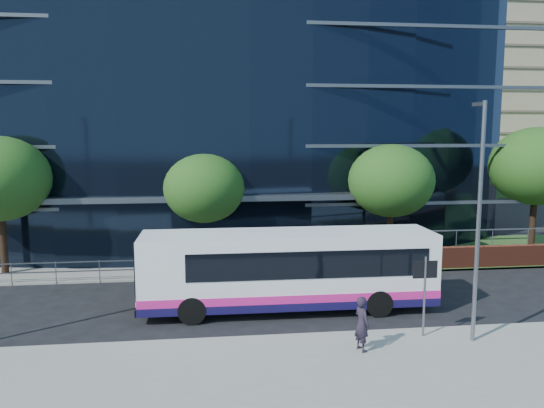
{
  "coord_description": "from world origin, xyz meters",
  "views": [
    {
      "loc": [
        -2.83,
        -18.39,
        7.16
      ],
      "look_at": [
        0.41,
        8.0,
        3.53
      ],
      "focal_mm": 35.0,
      "sensor_mm": 36.0,
      "label": 1
    }
  ],
  "objects": [
    {
      "name": "pedestrian",
      "position": [
        2.03,
        -2.53,
        1.04
      ],
      "size": [
        0.62,
        0.76,
        1.79
      ],
      "primitive_type": "imported",
      "rotation": [
        0.0,
        0.0,
        1.91
      ],
      "color": "#241D2B",
      "rests_on": "pavement_near"
    },
    {
      "name": "yellow_line_outer",
      "position": [
        0.0,
        -0.8,
        0.01
      ],
      "size": [
        80.0,
        0.08,
        0.01
      ],
      "primitive_type": "cube",
      "color": "gold",
      "rests_on": "ground"
    },
    {
      "name": "kerb",
      "position": [
        0.0,
        -1.0,
        0.08
      ],
      "size": [
        80.0,
        0.25,
        0.16
      ],
      "primitive_type": "cube",
      "color": "gray",
      "rests_on": "ground"
    },
    {
      "name": "yellow_line_inner",
      "position": [
        0.0,
        -0.65,
        0.01
      ],
      "size": [
        80.0,
        0.08,
        0.01
      ],
      "primitive_type": "cube",
      "color": "gold",
      "rests_on": "ground"
    },
    {
      "name": "street_sign",
      "position": [
        4.5,
        -1.59,
        2.15
      ],
      "size": [
        0.85,
        0.09,
        2.8
      ],
      "color": "slate",
      "rests_on": "pavement_near"
    },
    {
      "name": "far_forecourt",
      "position": [
        -6.0,
        11.0,
        0.05
      ],
      "size": [
        50.0,
        8.0,
        0.1
      ],
      "primitive_type": "cube",
      "color": "gray",
      "rests_on": "ground"
    },
    {
      "name": "tree_dist_e",
      "position": [
        24.0,
        40.0,
        4.54
      ],
      "size": [
        4.62,
        4.62,
        6.51
      ],
      "color": "black",
      "rests_on": "ground"
    },
    {
      "name": "pavement_near",
      "position": [
        0.0,
        -5.0,
        0.07
      ],
      "size": [
        80.0,
        8.0,
        0.15
      ],
      "primitive_type": "cube",
      "color": "gray",
      "rests_on": "ground"
    },
    {
      "name": "ground",
      "position": [
        0.0,
        0.0,
        0.0
      ],
      "size": [
        200.0,
        200.0,
        0.0
      ],
      "primitive_type": "plane",
      "color": "black",
      "rests_on": "ground"
    },
    {
      "name": "streetlight_east",
      "position": [
        6.0,
        -2.17,
        4.44
      ],
      "size": [
        0.15,
        0.77,
        8.0
      ],
      "color": "slate",
      "rests_on": "pavement_near"
    },
    {
      "name": "apartment_block",
      "position": [
        32.0,
        57.21,
        11.11
      ],
      "size": [
        60.0,
        42.0,
        30.0
      ],
      "color": "#2D511E",
      "rests_on": "ground"
    },
    {
      "name": "tree_far_d",
      "position": [
        16.0,
        10.0,
        5.19
      ],
      "size": [
        5.28,
        5.28,
        7.44
      ],
      "color": "black",
      "rests_on": "ground"
    },
    {
      "name": "glass_office",
      "position": [
        -4.0,
        20.85,
        8.0
      ],
      "size": [
        44.0,
        23.1,
        16.0
      ],
      "color": "black",
      "rests_on": "ground"
    },
    {
      "name": "tree_far_c",
      "position": [
        7.0,
        9.0,
        4.54
      ],
      "size": [
        4.62,
        4.62,
        6.51
      ],
      "color": "black",
      "rests_on": "ground"
    },
    {
      "name": "tree_far_b",
      "position": [
        -3.0,
        9.5,
        4.21
      ],
      "size": [
        4.29,
        4.29,
        6.05
      ],
      "color": "black",
      "rests_on": "ground"
    },
    {
      "name": "guard_railings",
      "position": [
        -8.0,
        7.0,
        0.82
      ],
      "size": [
        24.0,
        0.05,
        1.1
      ],
      "color": "slate",
      "rests_on": "ground"
    },
    {
      "name": "city_bus",
      "position": [
        0.45,
        2.08,
        1.69
      ],
      "size": [
        11.78,
        2.78,
        3.18
      ],
      "rotation": [
        0.0,
        0.0,
        -0.01
      ],
      "color": "white",
      "rests_on": "ground"
    }
  ]
}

